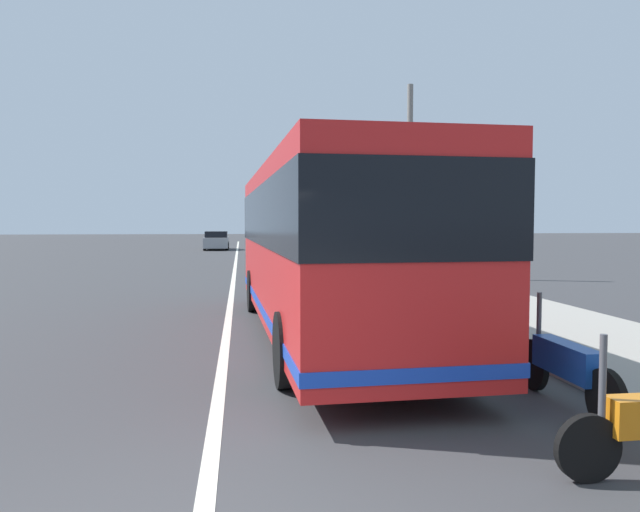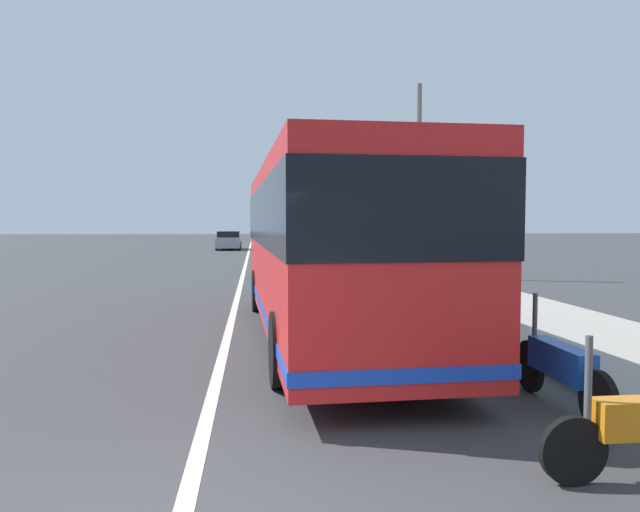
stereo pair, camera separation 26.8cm
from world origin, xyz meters
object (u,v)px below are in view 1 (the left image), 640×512
(coach_bus, at_px, (324,240))
(motorcycle_mid_row, at_px, (566,367))
(car_oncoming, at_px, (216,241))
(utility_pole, at_px, (410,182))
(car_ahead_same_lane, at_px, (281,253))

(coach_bus, bearing_deg, motorcycle_mid_row, -157.74)
(car_oncoming, distance_m, utility_pole, 27.09)
(utility_pole, bearing_deg, car_oncoming, 18.12)
(coach_bus, height_order, car_ahead_same_lane, coach_bus)
(motorcycle_mid_row, bearing_deg, utility_pole, -9.43)
(car_ahead_same_lane, bearing_deg, car_oncoming, 13.47)
(motorcycle_mid_row, height_order, car_ahead_same_lane, car_ahead_same_lane)
(car_ahead_same_lane, xyz_separation_m, utility_pole, (-6.16, -4.56, 3.00))
(car_oncoming, bearing_deg, utility_pole, 17.92)
(car_ahead_same_lane, distance_m, utility_pole, 8.23)
(motorcycle_mid_row, distance_m, utility_pole, 16.48)
(coach_bus, distance_m, car_ahead_same_lane, 17.41)
(motorcycle_mid_row, relative_size, utility_pole, 0.30)
(motorcycle_mid_row, bearing_deg, coach_bus, 24.92)
(utility_pole, bearing_deg, coach_bus, 156.46)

